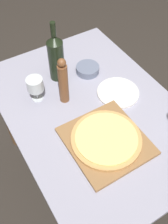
{
  "coord_description": "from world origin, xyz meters",
  "views": [
    {
      "loc": [
        -0.5,
        -0.74,
        1.84
      ],
      "look_at": [
        -0.08,
        -0.04,
        0.84
      ],
      "focal_mm": 42.0,
      "sensor_mm": 36.0,
      "label": 1
    }
  ],
  "objects_px": {
    "wine_glass": "(35,85)",
    "pepper_mill": "(63,82)",
    "pizza": "(106,139)",
    "wine_bottle": "(56,57)",
    "small_bowl": "(88,69)"
  },
  "relations": [
    {
      "from": "pizza",
      "to": "wine_glass",
      "type": "height_order",
      "value": "wine_glass"
    },
    {
      "from": "pepper_mill",
      "to": "small_bowl",
      "type": "bearing_deg",
      "value": 29.22
    },
    {
      "from": "pizza",
      "to": "small_bowl",
      "type": "height_order",
      "value": "same"
    },
    {
      "from": "pizza",
      "to": "small_bowl",
      "type": "xyz_separation_m",
      "value": [
        0.19,
        0.47,
        -0.01
      ]
    },
    {
      "from": "pizza",
      "to": "wine_glass",
      "type": "xyz_separation_m",
      "value": [
        -0.16,
        0.43,
        0.07
      ]
    },
    {
      "from": "pepper_mill",
      "to": "wine_glass",
      "type": "height_order",
      "value": "pepper_mill"
    },
    {
      "from": "small_bowl",
      "to": "wine_bottle",
      "type": "bearing_deg",
      "value": 161.95
    },
    {
      "from": "pizza",
      "to": "wine_bottle",
      "type": "xyz_separation_m",
      "value": [
        0.02,
        0.52,
        0.12
      ]
    },
    {
      "from": "wine_glass",
      "to": "pepper_mill",
      "type": "bearing_deg",
      "value": -34.08
    },
    {
      "from": "wine_glass",
      "to": "pizza",
      "type": "bearing_deg",
      "value": -69.35
    },
    {
      "from": "pizza",
      "to": "pepper_mill",
      "type": "height_order",
      "value": "pepper_mill"
    },
    {
      "from": "pizza",
      "to": "small_bowl",
      "type": "relative_size",
      "value": 2.45
    },
    {
      "from": "wine_glass",
      "to": "small_bowl",
      "type": "distance_m",
      "value": 0.36
    },
    {
      "from": "pizza",
      "to": "pepper_mill",
      "type": "bearing_deg",
      "value": 96.26
    },
    {
      "from": "small_bowl",
      "to": "pepper_mill",
      "type": "bearing_deg",
      "value": -150.78
    }
  ]
}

